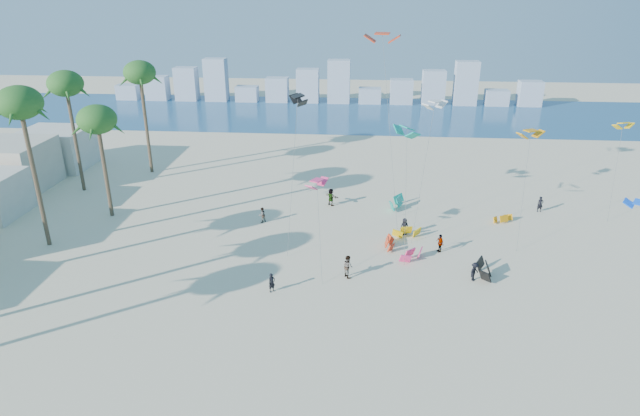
{
  "coord_description": "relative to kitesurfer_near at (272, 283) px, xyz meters",
  "views": [
    {
      "loc": [
        6.47,
        -26.69,
        22.38
      ],
      "look_at": [
        3.0,
        16.0,
        4.5
      ],
      "focal_mm": 30.42,
      "sensor_mm": 36.0,
      "label": 1
    }
  ],
  "objects": [
    {
      "name": "flying_kites",
      "position": [
        12.46,
        12.77,
        10.9
      ],
      "size": [
        34.64,
        19.53,
        18.59
      ],
      "color": "#FF387B",
      "rests_on": "ground"
    },
    {
      "name": "distant_skyline",
      "position": [
        -0.95,
        72.49,
        2.3
      ],
      "size": [
        85.0,
        3.0,
        8.4
      ],
      "color": "#9EADBF",
      "rests_on": "ground"
    },
    {
      "name": "grounded_kites",
      "position": [
        13.11,
        10.69,
        -0.31
      ],
      "size": [
        13.64,
        17.76,
        1.09
      ],
      "color": "red",
      "rests_on": "ground"
    },
    {
      "name": "kitesurfer_near",
      "position": [
        0.0,
        0.0,
        0.0
      ],
      "size": [
        0.68,
        0.66,
        1.57
      ],
      "primitive_type": "imported",
      "rotation": [
        0.0,
        0.0,
        0.71
      ],
      "color": "black",
      "rests_on": "ground"
    },
    {
      "name": "ocean",
      "position": [
        0.24,
        62.49,
        -0.78
      ],
      "size": [
        220.0,
        220.0,
        0.0
      ],
      "primitive_type": "plane",
      "color": "navy",
      "rests_on": "ground"
    },
    {
      "name": "ground",
      "position": [
        0.24,
        -9.51,
        -0.79
      ],
      "size": [
        220.0,
        220.0,
        0.0
      ],
      "primitive_type": "plane",
      "color": "beige",
      "rests_on": "ground"
    },
    {
      "name": "kitesurfer_mid",
      "position": [
        5.81,
        2.83,
        0.17
      ],
      "size": [
        1.1,
        1.17,
        1.91
      ],
      "primitive_type": "imported",
      "rotation": [
        0.0,
        0.0,
        2.13
      ],
      "color": "gray",
      "rests_on": "ground"
    },
    {
      "name": "palm_row",
      "position": [
        -22.51,
        6.67,
        10.22
      ],
      "size": [
        10.31,
        44.8,
        14.57
      ],
      "color": "brown",
      "rests_on": "ground"
    },
    {
      "name": "kitesurfers_far",
      "position": [
        8.88,
        12.51,
        0.08
      ],
      "size": [
        29.44,
        16.48,
        1.9
      ],
      "color": "black",
      "rests_on": "ground"
    }
  ]
}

